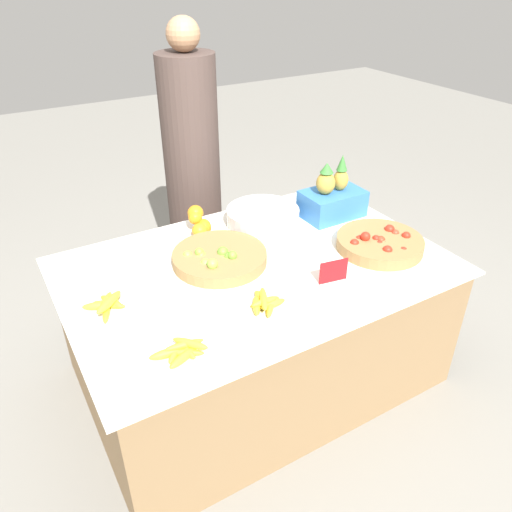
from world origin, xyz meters
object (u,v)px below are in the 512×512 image
object	(u,v)px
lime_bowl	(219,257)
tomato_basket	(380,243)
produce_crate	(332,199)
metal_bowl	(263,217)
price_sign	(334,271)
vendor_person	(193,174)

from	to	relation	value
lime_bowl	tomato_basket	distance (m)	0.78
produce_crate	metal_bowl	bearing A→B (deg)	165.35
tomato_basket	price_sign	world-z (taller)	price_sign
price_sign	metal_bowl	bearing A→B (deg)	98.55
tomato_basket	vendor_person	distance (m)	1.24
price_sign	vendor_person	bearing A→B (deg)	104.02
lime_bowl	produce_crate	bearing A→B (deg)	9.43
metal_bowl	lime_bowl	bearing A→B (deg)	-149.09
tomato_basket	lime_bowl	bearing A→B (deg)	159.09
metal_bowl	price_sign	xyz separation A→B (m)	(-0.01, -0.61, 0.01)
tomato_basket	price_sign	xyz separation A→B (m)	(-0.37, -0.11, 0.02)
metal_bowl	produce_crate	bearing A→B (deg)	-14.65
produce_crate	tomato_basket	bearing A→B (deg)	-92.54
tomato_basket	metal_bowl	distance (m)	0.62
price_sign	vendor_person	xyz separation A→B (m)	(-0.09, 1.26, 0.03)
metal_bowl	tomato_basket	bearing A→B (deg)	-54.46
price_sign	lime_bowl	bearing A→B (deg)	142.44
vendor_person	metal_bowl	bearing A→B (deg)	-80.62
price_sign	vendor_person	size ratio (longest dim) A/B	0.08
metal_bowl	vendor_person	size ratio (longest dim) A/B	0.23
lime_bowl	price_sign	world-z (taller)	price_sign
metal_bowl	produce_crate	xyz separation A→B (m)	(0.38, -0.10, 0.06)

